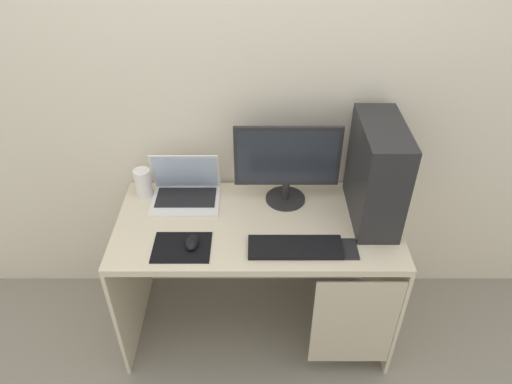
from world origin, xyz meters
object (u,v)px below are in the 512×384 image
laptop (184,190)px  monitor (286,163)px  cell_phone (348,249)px  pc_tower (375,173)px  speaker (142,183)px  mouse_left (190,243)px  keyboard (294,247)px

laptop → monitor: bearing=-2.3°
laptop → cell_phone: laptop is taller
pc_tower → laptop: size_ratio=1.43×
speaker → mouse_left: (0.28, -0.38, -0.05)m
monitor → laptop: (-0.50, 0.02, -0.18)m
speaker → keyboard: (0.75, -0.40, -0.06)m
monitor → laptop: bearing=177.7°
keyboard → cell_phone: bearing=-0.9°
laptop → mouse_left: laptop is taller
laptop → mouse_left: size_ratio=3.54×
monitor → keyboard: 0.42m
laptop → speaker: laptop is taller
speaker → mouse_left: bearing=-53.6°
speaker → mouse_left: size_ratio=1.57×
monitor → pc_tower: bearing=-14.7°
pc_tower → monitor: 0.42m
pc_tower → cell_phone: bearing=-118.2°
monitor → keyboard: bearing=-85.8°
pc_tower → mouse_left: 0.90m
laptop → cell_phone: (0.77, -0.38, -0.04)m
keyboard → monitor: bearing=94.2°
laptop → mouse_left: bearing=-79.3°
keyboard → cell_phone: keyboard is taller
laptop → speaker: size_ratio=2.26×
cell_phone → laptop: bearing=153.8°
mouse_left → keyboard: bearing=-2.5°
pc_tower → cell_phone: 0.37m
laptop → speaker: bearing=172.6°
speaker → cell_phone: speaker is taller
keyboard → mouse_left: mouse_left is taller
keyboard → mouse_left: bearing=177.5°
laptop → keyboard: laptop is taller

